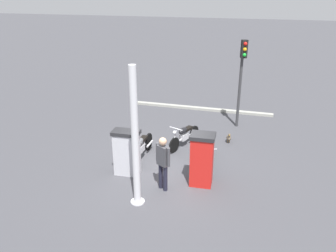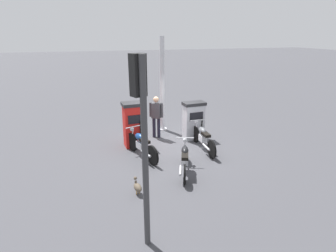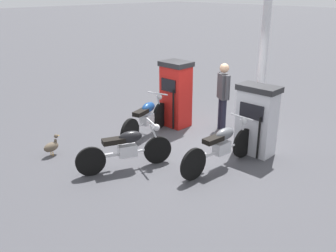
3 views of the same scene
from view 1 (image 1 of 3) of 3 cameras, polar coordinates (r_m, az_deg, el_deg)
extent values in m
plane|color=#424247|center=(11.37, -0.18, -7.74)|extent=(120.00, 120.00, 0.00)
cube|color=red|center=(10.39, 5.72, -5.99)|extent=(0.56, 0.69, 1.58)
cube|color=black|center=(10.48, 5.99, -3.60)|extent=(0.05, 0.47, 0.32)
cube|color=#262628|center=(10.02, 5.91, -1.71)|extent=(0.62, 0.76, 0.12)
cylinder|color=black|center=(10.80, 4.83, -6.20)|extent=(0.05, 0.05, 1.03)
cube|color=silver|center=(11.03, -6.95, -4.76)|extent=(0.49, 0.81, 1.41)
cube|color=black|center=(11.10, -6.61, -2.78)|extent=(0.06, 0.56, 0.32)
cube|color=#262628|center=(10.70, -7.13, -1.12)|extent=(0.54, 0.90, 0.12)
cylinder|color=black|center=(11.43, -7.57, -4.95)|extent=(0.05, 0.05, 0.92)
cylinder|color=black|center=(10.97, 6.72, -7.10)|extent=(0.66, 0.27, 0.67)
cylinder|color=black|center=(12.18, 5.79, -3.89)|extent=(0.66, 0.27, 0.67)
cube|color=silver|center=(11.48, 6.28, -5.09)|extent=(0.40, 0.30, 0.24)
cylinder|color=silver|center=(11.55, 6.24, -5.20)|extent=(1.01, 0.36, 0.05)
ellipsoid|color=navy|center=(11.29, 6.39, -3.99)|extent=(0.52, 0.35, 0.24)
cube|color=black|center=(11.61, 6.15, -3.38)|extent=(0.48, 0.32, 0.10)
cylinder|color=silver|center=(10.86, 6.76, -5.62)|extent=(0.26, 0.12, 0.57)
cylinder|color=silver|center=(10.79, 6.78, -3.92)|extent=(0.20, 0.55, 0.04)
sphere|color=silver|center=(10.75, 6.82, -4.73)|extent=(0.18, 0.18, 0.14)
cylinder|color=silver|center=(12.01, 6.48, -4.22)|extent=(0.55, 0.23, 0.07)
cylinder|color=black|center=(11.49, -5.96, -5.70)|extent=(0.64, 0.08, 0.64)
cylinder|color=black|center=(12.75, -3.30, -2.63)|extent=(0.64, 0.08, 0.64)
cube|color=silver|center=(12.03, -4.66, -3.76)|extent=(0.37, 0.21, 0.24)
cylinder|color=silver|center=(12.09, -4.57, -3.87)|extent=(1.14, 0.09, 0.05)
ellipsoid|color=#595B60|center=(11.85, -4.83, -2.69)|extent=(0.49, 0.24, 0.24)
cube|color=black|center=(12.14, -4.23, -2.17)|extent=(0.45, 0.22, 0.10)
cylinder|color=silver|center=(11.39, -5.94, -4.27)|extent=(0.26, 0.05, 0.57)
cylinder|color=silver|center=(11.31, -5.85, -2.65)|extent=(0.06, 0.56, 0.04)
sphere|color=silver|center=(11.28, -6.02, -3.41)|extent=(0.15, 0.15, 0.14)
cylinder|color=silver|center=(12.53, -3.10, -2.99)|extent=(0.55, 0.09, 0.07)
cylinder|color=black|center=(12.51, 1.03, -3.24)|extent=(0.57, 0.27, 0.59)
cylinder|color=black|center=(13.56, 4.43, -1.18)|extent=(0.57, 0.27, 0.59)
cube|color=silver|center=(12.95, 2.69, -1.84)|extent=(0.41, 0.32, 0.24)
cylinder|color=silver|center=(13.00, 2.81, -1.97)|extent=(0.99, 0.42, 0.05)
ellipsoid|color=black|center=(12.78, 2.53, -0.80)|extent=(0.53, 0.38, 0.24)
cube|color=black|center=(13.05, 3.37, -0.44)|extent=(0.48, 0.34, 0.10)
cylinder|color=silver|center=(12.41, 1.15, -1.92)|extent=(0.26, 0.13, 0.57)
cylinder|color=silver|center=(12.34, 1.37, -0.45)|extent=(0.24, 0.54, 0.04)
sphere|color=silver|center=(12.31, 1.10, -1.11)|extent=(0.18, 0.18, 0.14)
cylinder|color=silver|center=(13.34, 4.41, -1.50)|extent=(0.54, 0.26, 0.07)
cylinder|color=#1E1E2D|center=(10.21, -0.46, -8.82)|extent=(0.18, 0.18, 0.83)
cylinder|color=#1E1E2D|center=(10.34, -1.23, -8.40)|extent=(0.18, 0.18, 0.83)
cube|color=#3F3F44|center=(9.92, -0.87, -5.01)|extent=(0.36, 0.41, 0.62)
cylinder|color=#3F3F44|center=(9.75, 0.10, -5.32)|extent=(0.12, 0.12, 0.59)
cylinder|color=#3F3F44|center=(10.06, -1.81, -4.40)|extent=(0.12, 0.12, 0.59)
sphere|color=tan|center=(9.72, -0.89, -2.63)|extent=(0.32, 0.32, 0.23)
ellipsoid|color=brown|center=(13.54, 10.23, -1.96)|extent=(0.39, 0.24, 0.20)
cylinder|color=brown|center=(13.40, 10.29, -1.95)|extent=(0.07, 0.07, 0.14)
sphere|color=brown|center=(13.32, 10.34, -1.45)|extent=(0.11, 0.11, 0.09)
cone|color=orange|center=(13.27, 10.36, -1.57)|extent=(0.07, 0.05, 0.04)
cone|color=brown|center=(13.68, 10.19, -1.56)|extent=(0.08, 0.08, 0.07)
cylinder|color=orange|center=(13.61, 10.34, -2.54)|extent=(0.02, 0.02, 0.10)
cylinder|color=orange|center=(13.60, 10.04, -2.54)|extent=(0.02, 0.02, 0.10)
cylinder|color=#38383A|center=(14.67, 12.06, 6.82)|extent=(0.16, 0.16, 3.77)
cube|color=black|center=(14.21, 12.74, 12.59)|extent=(0.27, 0.30, 0.72)
sphere|color=red|center=(14.09, 12.95, 13.39)|extent=(0.19, 0.19, 0.15)
sphere|color=orange|center=(14.12, 12.87, 12.51)|extent=(0.19, 0.19, 0.15)
sphere|color=green|center=(14.16, 12.79, 11.64)|extent=(0.19, 0.19, 0.15)
cylinder|color=silver|center=(8.97, -5.58, -2.24)|extent=(0.20, 0.20, 3.98)
cylinder|color=silver|center=(9.95, -5.15, -12.60)|extent=(0.40, 0.40, 0.04)
cube|color=#9E9E93|center=(17.02, 5.55, 2.95)|extent=(0.31, 7.01, 0.12)
camera|label=2|loc=(18.61, 16.71, 16.54)|focal=28.92mm
camera|label=3|loc=(17.77, -12.03, 14.74)|focal=40.27mm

